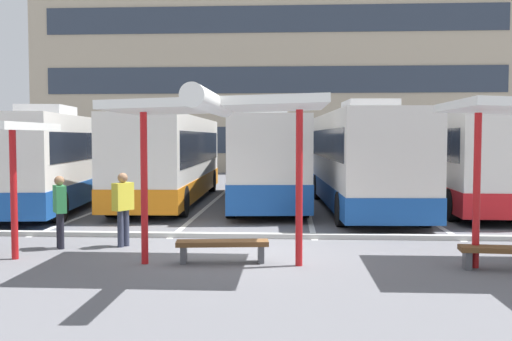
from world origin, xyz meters
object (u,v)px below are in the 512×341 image
Objects in this scene: coach_bus_2 at (262,160)px; waiting_passenger_1 at (60,207)px; coach_bus_1 at (171,159)px; bench_2 at (504,253)px; coach_bus_0 at (60,161)px; coach_bus_4 at (453,159)px; coach_bus_3 at (362,161)px; waiting_passenger_0 at (123,204)px; bench_1 at (222,246)px; waiting_shelter_1 at (219,109)px.

coach_bus_2 is 6.94× the size of waiting_passenger_1.
coach_bus_1 reaches higher than bench_2.
waiting_passenger_1 is (3.13, -7.84, -0.70)m from coach_bus_0.
coach_bus_2 is at bearing -3.51° from coach_bus_1.
bench_2 is (-2.05, -11.01, -1.40)m from coach_bus_4.
coach_bus_3 is (7.15, -2.30, 0.04)m from coach_bus_1.
coach_bus_3 is at bearing 47.93° from waiting_passenger_0.
coach_bus_2 is 10.80m from bench_1.
coach_bus_4 is (7.20, -0.05, 0.09)m from coach_bus_2.
coach_bus_2 is 7.20m from coach_bus_4.
coach_bus_2 reaches higher than waiting_passenger_1.
waiting_passenger_1 is at bearing 161.57° from bench_1.
coach_bus_3 is at bearing -30.35° from coach_bus_2.
coach_bus_0 reaches higher than coach_bus_2.
coach_bus_2 is (7.32, 1.59, -0.02)m from coach_bus_0.
coach_bus_4 is at bearing 55.97° from waiting_shelter_1.
waiting_passenger_1 is (-4.19, -9.42, -0.69)m from coach_bus_2.
coach_bus_3 is 9.24m from bench_2.
coach_bus_1 is 9.69m from waiting_passenger_1.
coach_bus_3 is 9.99m from waiting_shelter_1.
waiting_passenger_1 is at bearing -136.48° from coach_bus_3.
bench_2 is (5.47, -0.35, -0.01)m from bench_1.
bench_1 is (3.29, -10.94, -1.35)m from coach_bus_1.
waiting_passenger_1 is at bearing -68.26° from coach_bus_0.
waiting_passenger_0 is (-2.50, 1.60, 0.66)m from bench_1.
coach_bus_3 is at bearing 43.52° from waiting_passenger_1.
coach_bus_2 is 6.88× the size of bench_2.
coach_bus_1 is 7.21× the size of waiting_passenger_1.
waiting_passenger_1 is at bearing -140.58° from coach_bus_4.
waiting_shelter_1 is at bearing -24.42° from waiting_passenger_1.
coach_bus_0 is 6.69× the size of waiting_passenger_0.
coach_bus_1 is at bearing 86.50° from waiting_passenger_1.
waiting_passenger_0 is (4.50, -7.53, -0.66)m from coach_bus_0.
bench_2 is (12.48, -9.48, -1.33)m from coach_bus_0.
coach_bus_4 is 13.53m from waiting_passenger_0.
waiting_shelter_1 is 3.86m from waiting_passenger_0.
coach_bus_2 is 6.10× the size of bench_1.
coach_bus_4 reaches higher than bench_2.
coach_bus_4 is 13.50m from waiting_shelter_1.
waiting_passenger_0 reaches higher than bench_2.
coach_bus_4 is 7.11× the size of waiting_passenger_0.
waiting_shelter_1 is 2.97× the size of waiting_passenger_1.
coach_bus_0 is 10.87m from coach_bus_3.
waiting_passenger_1 is (-1.38, -0.30, -0.04)m from waiting_passenger_0.
waiting_shelter_1 reaches higher than bench_1.
coach_bus_0 reaches higher than waiting_shelter_1.
coach_bus_4 is at bearing 79.48° from bench_2.
waiting_shelter_1 is at bearing -112.94° from coach_bus_3.
coach_bus_1 is at bearing 106.10° from waiting_shelter_1.
waiting_passenger_1 reaches higher than bench_2.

